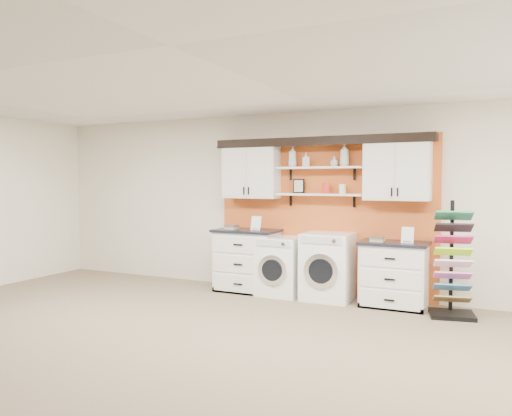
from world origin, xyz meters
The scene contains 21 objects.
floor centered at (0.00, 0.00, 0.00)m, with size 10.00×10.00×0.00m, color #827257.
ceiling centered at (0.00, 0.00, 2.80)m, with size 10.00×10.00×0.00m, color white.
wall_back centered at (0.00, 4.00, 1.40)m, with size 10.00×10.00×0.00m, color silver.
accent_panel centered at (0.00, 3.96, 1.20)m, with size 3.40×0.07×2.40m, color #CE5B23.
upper_cabinet_left centered at (-1.13, 3.79, 1.88)m, with size 0.90×0.35×0.84m.
upper_cabinet_right centered at (1.13, 3.79, 1.88)m, with size 0.90×0.35×0.84m.
shelf_lower centered at (0.00, 3.80, 1.53)m, with size 1.32×0.28×0.03m, color white.
shelf_upper centered at (0.00, 3.80, 1.93)m, with size 1.32×0.28×0.03m, color white.
crown_molding centered at (0.00, 3.81, 2.33)m, with size 3.30×0.41×0.13m.
picture_frame centered at (-0.35, 3.85, 1.66)m, with size 0.18×0.02×0.22m.
canister_red centered at (0.10, 3.80, 1.62)m, with size 0.11×0.11×0.16m, color red.
canister_cream centered at (0.35, 3.80, 1.61)m, with size 0.10×0.10×0.14m, color silver.
base_cabinet_left centered at (-1.13, 3.64, 0.49)m, with size 1.00×0.66×0.98m.
base_cabinet_right centered at (1.13, 3.64, 0.45)m, with size 0.92×0.66×0.90m.
washer centered at (-0.55, 3.64, 0.44)m, with size 0.63×0.71×0.89m.
dryer centered at (0.19, 3.64, 0.49)m, with size 0.70×0.71×0.98m.
sample_rack centered at (1.90, 3.44, 0.49)m, with size 0.61×0.54×1.48m.
soap_bottle_a centered at (-0.43, 3.80, 2.11)m, with size 0.13×0.13×0.33m, color silver.
soap_bottle_b centered at (-0.22, 3.80, 2.05)m, with size 0.10×0.10×0.22m, color silver.
soap_bottle_c centered at (0.22, 3.80, 2.02)m, with size 0.12×0.12×0.15m, color silver.
soap_bottle_d centered at (0.37, 3.80, 2.12)m, with size 0.13×0.13×0.34m, color silver.
Camera 1 is at (2.34, -3.32, 1.72)m, focal length 35.00 mm.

